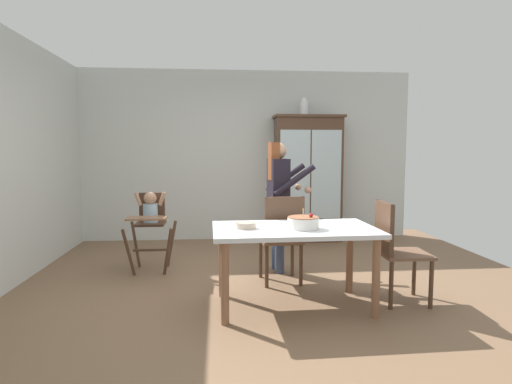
% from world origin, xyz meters
% --- Properties ---
extents(ground_plane, '(6.24, 6.24, 0.00)m').
position_xyz_m(ground_plane, '(0.00, 0.00, 0.00)').
color(ground_plane, brown).
extents(wall_back, '(5.32, 0.06, 2.70)m').
position_xyz_m(wall_back, '(0.00, 2.63, 1.35)').
color(wall_back, silver).
rests_on(wall_back, ground_plane).
extents(china_cabinet, '(1.09, 0.48, 1.98)m').
position_xyz_m(china_cabinet, '(0.96, 2.37, 1.00)').
color(china_cabinet, '#4C3323').
rests_on(china_cabinet, ground_plane).
extents(ceramic_vase, '(0.13, 0.13, 0.27)m').
position_xyz_m(ceramic_vase, '(0.88, 2.37, 2.10)').
color(ceramic_vase, white).
rests_on(ceramic_vase, china_cabinet).
extents(high_chair_with_toddler, '(0.58, 0.68, 0.95)m').
position_xyz_m(high_chair_with_toddler, '(-1.26, 0.83, 0.65)').
color(high_chair_with_toddler, '#4C3323').
rests_on(high_chair_with_toddler, ground_plane).
extents(adult_person, '(0.53, 0.52, 1.53)m').
position_xyz_m(adult_person, '(0.25, 0.68, 0.97)').
color(adult_person, '#3D4C6B').
rests_on(adult_person, ground_plane).
extents(dining_table, '(1.49, 0.90, 0.74)m').
position_xyz_m(dining_table, '(0.23, -0.48, 0.64)').
color(dining_table, silver).
rests_on(dining_table, ground_plane).
extents(birthday_cake, '(0.28, 0.28, 0.19)m').
position_xyz_m(birthday_cake, '(0.30, -0.55, 0.79)').
color(birthday_cake, white).
rests_on(birthday_cake, dining_table).
extents(serving_bowl, '(0.18, 0.18, 0.05)m').
position_xyz_m(serving_bowl, '(-0.21, -0.49, 0.77)').
color(serving_bowl, '#C6AD93').
rests_on(serving_bowl, dining_table).
extents(dining_chair_far_side, '(0.47, 0.47, 0.96)m').
position_xyz_m(dining_chair_far_side, '(0.22, 0.17, 0.56)').
color(dining_chair_far_side, '#4C3323').
rests_on(dining_chair_far_side, ground_plane).
extents(dining_chair_right_end, '(0.46, 0.46, 0.96)m').
position_xyz_m(dining_chair_right_end, '(1.18, -0.45, 0.56)').
color(dining_chair_right_end, '#4C3323').
rests_on(dining_chair_right_end, ground_plane).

